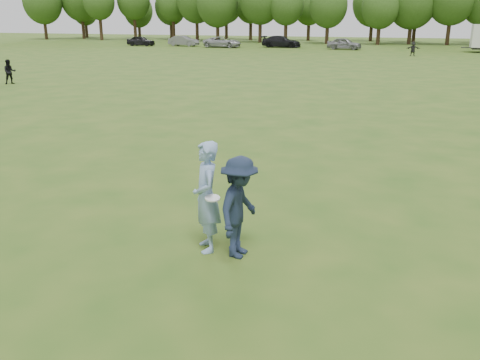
{
  "coord_description": "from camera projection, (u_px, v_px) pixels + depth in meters",
  "views": [
    {
      "loc": [
        3.26,
        -8.66,
        4.2
      ],
      "look_at": [
        0.29,
        0.39,
        1.1
      ],
      "focal_mm": 38.0,
      "sensor_mm": 36.0,
      "label": 1
    }
  ],
  "objects": [
    {
      "name": "disc_in_play",
      "position": [
        212.0,
        198.0,
        8.99
      ],
      "size": [
        0.3,
        0.29,
        0.08
      ],
      "color": "white",
      "rests_on": "ground"
    },
    {
      "name": "car_a",
      "position": [
        141.0,
        41.0,
        73.09
      ],
      "size": [
        4.12,
        1.78,
        1.38
      ],
      "primitive_type": "imported",
      "rotation": [
        0.0,
        0.0,
        1.54
      ],
      "color": "black",
      "rests_on": "ground"
    },
    {
      "name": "car_d",
      "position": [
        281.0,
        42.0,
        69.41
      ],
      "size": [
        5.39,
        2.29,
        1.55
      ],
      "primitive_type": "imported",
      "rotation": [
        0.0,
        0.0,
        1.55
      ],
      "color": "black",
      "rests_on": "ground"
    },
    {
      "name": "player_far_a",
      "position": [
        10.0,
        72.0,
        32.33
      ],
      "size": [
        0.94,
        0.95,
        1.54
      ],
      "primitive_type": "imported",
      "rotation": [
        0.0,
        0.0,
        0.83
      ],
      "color": "black",
      "rests_on": "ground"
    },
    {
      "name": "car_e",
      "position": [
        344.0,
        44.0,
        65.16
      ],
      "size": [
        4.55,
        2.29,
        1.49
      ],
      "primitive_type": "imported",
      "rotation": [
        0.0,
        0.0,
        1.44
      ],
      "color": "gray",
      "rests_on": "ground"
    },
    {
      "name": "car_b",
      "position": [
        184.0,
        41.0,
        72.48
      ],
      "size": [
        4.48,
        1.88,
        1.44
      ],
      "primitive_type": "imported",
      "rotation": [
        0.0,
        0.0,
        1.49
      ],
      "color": "slate",
      "rests_on": "ground"
    },
    {
      "name": "car_c",
      "position": [
        222.0,
        42.0,
        69.42
      ],
      "size": [
        5.22,
        2.51,
        1.44
      ],
      "primitive_type": "imported",
      "rotation": [
        0.0,
        0.0,
        1.55
      ],
      "color": "#A2A2A7",
      "rests_on": "ground"
    },
    {
      "name": "ground",
      "position": [
        220.0,
        237.0,
        10.09
      ],
      "size": [
        200.0,
        200.0,
        0.0
      ],
      "primitive_type": "plane",
      "color": "#2D5217",
      "rests_on": "ground"
    },
    {
      "name": "thrower",
      "position": [
        206.0,
        197.0,
        9.26
      ],
      "size": [
        0.82,
        0.91,
        2.08
      ],
      "primitive_type": "imported",
      "rotation": [
        0.0,
        0.0,
        -1.02
      ],
      "color": "#84A1CC",
      "rests_on": "ground"
    },
    {
      "name": "player_far_d",
      "position": [
        413.0,
        49.0,
        54.71
      ],
      "size": [
        1.46,
        0.61,
        1.53
      ],
      "primitive_type": "imported",
      "rotation": [
        0.0,
        0.0,
        0.11
      ],
      "color": "#272727",
      "rests_on": "ground"
    },
    {
      "name": "defender",
      "position": [
        239.0,
        207.0,
        9.04
      ],
      "size": [
        0.78,
        1.26,
        1.87
      ],
      "primitive_type": "imported",
      "rotation": [
        0.0,
        0.0,
        1.49
      ],
      "color": "#1A2439",
      "rests_on": "ground"
    },
    {
      "name": "treeline",
      "position": [
        413.0,
        1.0,
        76.82
      ],
      "size": [
        130.35,
        18.39,
        11.74
      ],
      "color": "#332114",
      "rests_on": "ground"
    }
  ]
}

